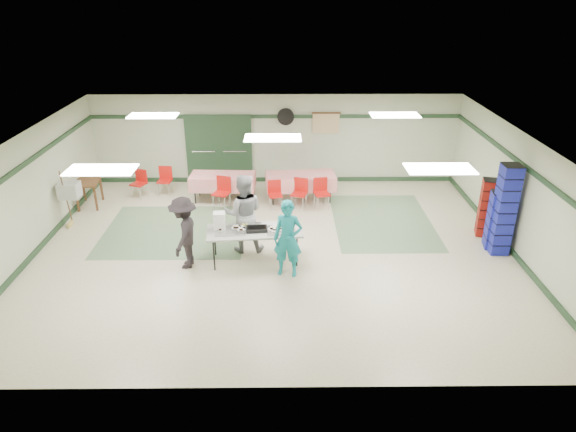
{
  "coord_description": "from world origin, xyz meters",
  "views": [
    {
      "loc": [
        0.22,
        -10.59,
        5.72
      ],
      "look_at": [
        0.32,
        -0.3,
        0.99
      ],
      "focal_mm": 32.0,
      "sensor_mm": 36.0,
      "label": 1
    }
  ],
  "objects_px": {
    "crate_stack_blue_b": "(504,210)",
    "broom": "(66,198)",
    "chair_b": "(275,192)",
    "chair_loose_a": "(165,178)",
    "chair_c": "(321,190)",
    "crate_stack_blue_a": "(497,221)",
    "dining_table_a": "(301,181)",
    "dining_table_b": "(223,181)",
    "printer_table": "(88,184)",
    "chair_a": "(300,190)",
    "crate_stack_red": "(487,208)",
    "serving_table": "(255,232)",
    "chair_loose_b": "(140,181)",
    "volunteer_dark": "(184,233)",
    "volunteer_grey": "(244,213)",
    "chair_d": "(223,189)",
    "office_printer": "(69,190)",
    "volunteer_teal": "(288,239)"
  },
  "relations": [
    {
      "from": "crate_stack_blue_b",
      "to": "broom",
      "type": "xyz_separation_m",
      "value": [
        -10.38,
        1.53,
        -0.29
      ]
    },
    {
      "from": "chair_b",
      "to": "chair_loose_a",
      "type": "bearing_deg",
      "value": 152.95
    },
    {
      "from": "chair_c",
      "to": "crate_stack_blue_a",
      "type": "distance_m",
      "value": 4.57
    },
    {
      "from": "dining_table_a",
      "to": "crate_stack_blue_b",
      "type": "height_order",
      "value": "crate_stack_blue_b"
    },
    {
      "from": "dining_table_b",
      "to": "printer_table",
      "type": "relative_size",
      "value": 1.83
    },
    {
      "from": "chair_a",
      "to": "crate_stack_red",
      "type": "relative_size",
      "value": 0.58
    },
    {
      "from": "serving_table",
      "to": "crate_stack_blue_a",
      "type": "height_order",
      "value": "crate_stack_blue_a"
    },
    {
      "from": "serving_table",
      "to": "chair_loose_b",
      "type": "distance_m",
      "value": 5.17
    },
    {
      "from": "serving_table",
      "to": "printer_table",
      "type": "xyz_separation_m",
      "value": [
        -4.74,
        3.15,
        -0.07
      ]
    },
    {
      "from": "volunteer_dark",
      "to": "volunteer_grey",
      "type": "bearing_deg",
      "value": 125.79
    },
    {
      "from": "volunteer_grey",
      "to": "chair_loose_a",
      "type": "bearing_deg",
      "value": -56.42
    },
    {
      "from": "chair_a",
      "to": "volunteer_dark",
      "type": "bearing_deg",
      "value": -110.79
    },
    {
      "from": "dining_table_a",
      "to": "crate_stack_red",
      "type": "xyz_separation_m",
      "value": [
        4.44,
        -2.29,
        0.15
      ]
    },
    {
      "from": "volunteer_dark",
      "to": "printer_table",
      "type": "xyz_separation_m",
      "value": [
        -3.24,
        3.37,
        -0.16
      ]
    },
    {
      "from": "chair_a",
      "to": "chair_c",
      "type": "height_order",
      "value": "chair_c"
    },
    {
      "from": "printer_table",
      "to": "chair_b",
      "type": "bearing_deg",
      "value": -8.92
    },
    {
      "from": "chair_c",
      "to": "chair_b",
      "type": "bearing_deg",
      "value": 167.48
    },
    {
      "from": "chair_b",
      "to": "crate_stack_blue_a",
      "type": "height_order",
      "value": "crate_stack_blue_a"
    },
    {
      "from": "crate_stack_blue_a",
      "to": "crate_stack_red",
      "type": "height_order",
      "value": "crate_stack_red"
    },
    {
      "from": "chair_a",
      "to": "chair_loose_b",
      "type": "bearing_deg",
      "value": -172.1
    },
    {
      "from": "crate_stack_blue_b",
      "to": "chair_d",
      "type": "bearing_deg",
      "value": 158.27
    },
    {
      "from": "volunteer_dark",
      "to": "chair_loose_b",
      "type": "height_order",
      "value": "volunteer_dark"
    },
    {
      "from": "serving_table",
      "to": "chair_d",
      "type": "height_order",
      "value": "chair_d"
    },
    {
      "from": "volunteer_dark",
      "to": "office_printer",
      "type": "relative_size",
      "value": 3.33
    },
    {
      "from": "chair_d",
      "to": "broom",
      "type": "relative_size",
      "value": 0.6
    },
    {
      "from": "volunteer_grey",
      "to": "chair_loose_a",
      "type": "xyz_separation_m",
      "value": [
        -2.54,
        3.49,
        -0.42
      ]
    },
    {
      "from": "volunteer_teal",
      "to": "chair_b",
      "type": "xyz_separation_m",
      "value": [
        -0.32,
        3.53,
        -0.36
      ]
    },
    {
      "from": "dining_table_b",
      "to": "chair_d",
      "type": "relative_size",
      "value": 2.05
    },
    {
      "from": "chair_c",
      "to": "broom",
      "type": "height_order",
      "value": "broom"
    },
    {
      "from": "office_printer",
      "to": "chair_loose_a",
      "type": "bearing_deg",
      "value": 45.68
    },
    {
      "from": "chair_loose_b",
      "to": "dining_table_b",
      "type": "bearing_deg",
      "value": 15.92
    },
    {
      "from": "dining_table_b",
      "to": "chair_d",
      "type": "height_order",
      "value": "chair_d"
    },
    {
      "from": "volunteer_dark",
      "to": "crate_stack_blue_b",
      "type": "xyz_separation_m",
      "value": [
        7.06,
        0.55,
        0.26
      ]
    },
    {
      "from": "volunteer_grey",
      "to": "dining_table_b",
      "type": "bearing_deg",
      "value": -77.44
    },
    {
      "from": "serving_table",
      "to": "chair_loose_a",
      "type": "height_order",
      "value": "chair_loose_a"
    },
    {
      "from": "chair_d",
      "to": "crate_stack_blue_b",
      "type": "xyz_separation_m",
      "value": [
        6.59,
        -2.63,
        0.52
      ]
    },
    {
      "from": "chair_loose_a",
      "to": "chair_b",
      "type": "bearing_deg",
      "value": -14.55
    },
    {
      "from": "printer_table",
      "to": "chair_loose_a",
      "type": "bearing_deg",
      "value": 17.3
    },
    {
      "from": "volunteer_dark",
      "to": "dining_table_a",
      "type": "height_order",
      "value": "volunteer_dark"
    },
    {
      "from": "dining_table_a",
      "to": "crate_stack_blue_b",
      "type": "distance_m",
      "value": 5.49
    },
    {
      "from": "volunteer_dark",
      "to": "chair_b",
      "type": "xyz_separation_m",
      "value": [
        1.9,
        3.17,
        -0.33
      ]
    },
    {
      "from": "dining_table_b",
      "to": "crate_stack_blue_b",
      "type": "distance_m",
      "value": 7.39
    },
    {
      "from": "crate_stack_blue_a",
      "to": "crate_stack_red",
      "type": "relative_size",
      "value": 0.96
    },
    {
      "from": "chair_d",
      "to": "office_printer",
      "type": "xyz_separation_m",
      "value": [
        -3.71,
        -1.01,
        0.39
      ]
    },
    {
      "from": "volunteer_grey",
      "to": "dining_table_b",
      "type": "xyz_separation_m",
      "value": [
        -0.81,
        3.01,
        -0.36
      ]
    },
    {
      "from": "chair_d",
      "to": "office_printer",
      "type": "height_order",
      "value": "office_printer"
    },
    {
      "from": "volunteer_dark",
      "to": "office_printer",
      "type": "bearing_deg",
      "value": -119.13
    },
    {
      "from": "volunteer_dark",
      "to": "crate_stack_blue_b",
      "type": "relative_size",
      "value": 0.76
    },
    {
      "from": "chair_b",
      "to": "crate_stack_blue_b",
      "type": "distance_m",
      "value": 5.82
    },
    {
      "from": "serving_table",
      "to": "crate_stack_blue_b",
      "type": "relative_size",
      "value": 1.0
    }
  ]
}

